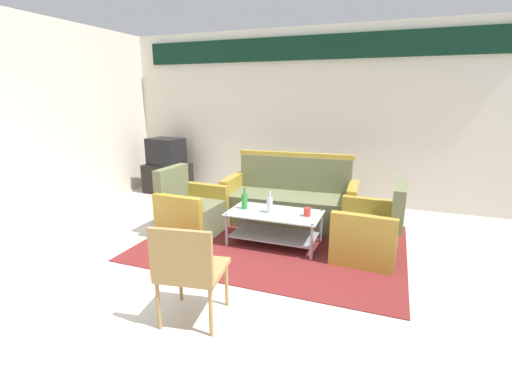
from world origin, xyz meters
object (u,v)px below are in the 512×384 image
object	(u,v)px
armchair_right	(370,233)
bottle_clear	(270,204)
coffee_table	(274,223)
couch	(290,202)
tv_stand	(168,178)
wicker_chair	(188,266)
armchair_left	(191,212)
bottle_green	(245,201)
television	(166,152)
cup	(307,212)

from	to	relation	value
armchair_right	bottle_clear	xyz separation A→B (m)	(-1.14, -0.07, 0.22)
armchair_right	coffee_table	distance (m)	1.09
couch	tv_stand	distance (m)	2.71
wicker_chair	bottle_clear	bearing A→B (deg)	78.26
bottle_clear	tv_stand	xyz separation A→B (m)	(-2.56, 1.67, -0.25)
couch	armchair_left	xyz separation A→B (m)	(-1.11, -0.82, -0.03)
bottle_clear	wicker_chair	size ratio (longest dim) A/B	0.32
couch	armchair_right	bearing A→B (deg)	142.87
armchair_left	couch	bearing A→B (deg)	129.15
bottle_clear	bottle_green	bearing A→B (deg)	174.02
tv_stand	television	size ratio (longest dim) A/B	1.22
television	armchair_left	bearing A→B (deg)	139.62
armchair_left	armchair_right	world-z (taller)	same
couch	coffee_table	distance (m)	0.81
armchair_right	bottle_clear	distance (m)	1.17
bottle_green	tv_stand	xyz separation A→B (m)	(-2.22, 1.63, -0.25)
bottle_clear	tv_stand	distance (m)	3.06
couch	bottle_clear	bearing A→B (deg)	85.77
couch	television	world-z (taller)	television
armchair_right	tv_stand	size ratio (longest dim) A/B	1.06
armchair_left	cup	xyz separation A→B (m)	(1.53, 0.02, 0.17)
cup	television	distance (m)	3.43
armchair_left	bottle_clear	xyz separation A→B (m)	(1.09, -0.01, 0.22)
couch	cup	bearing A→B (deg)	114.96
bottle_green	tv_stand	size ratio (longest dim) A/B	0.33
television	couch	bearing A→B (deg)	170.05
couch	coffee_table	world-z (taller)	couch
bottle_clear	coffee_table	bearing A→B (deg)	25.13
cup	tv_stand	xyz separation A→B (m)	(-3.00, 1.64, -0.20)
couch	armchair_left	size ratio (longest dim) A/B	2.16
cup	wicker_chair	bearing A→B (deg)	-106.86
armchair_left	television	distance (m)	2.27
coffee_table	wicker_chair	xyz separation A→B (m)	(-0.13, -1.73, 0.22)
bottle_clear	wicker_chair	world-z (taller)	wicker_chair
wicker_chair	armchair_right	bearing A→B (deg)	46.26
couch	wicker_chair	xyz separation A→B (m)	(-0.10, -2.54, 0.18)
bottle_green	television	world-z (taller)	television
armchair_right	coffee_table	size ratio (longest dim) A/B	0.77
coffee_table	armchair_left	bearing A→B (deg)	-179.43
armchair_right	coffee_table	bearing A→B (deg)	94.74
couch	tv_stand	bearing A→B (deg)	-20.71
armchair_right	tv_stand	world-z (taller)	armchair_right
cup	armchair_right	bearing A→B (deg)	3.04
tv_stand	wicker_chair	world-z (taller)	wicker_chair
coffee_table	cup	xyz separation A→B (m)	(0.39, 0.01, 0.19)
cup	wicker_chair	size ratio (longest dim) A/B	0.12
cup	armchair_left	bearing A→B (deg)	-179.39
tv_stand	television	world-z (taller)	television
cup	television	xyz separation A→B (m)	(-3.00, 1.64, 0.30)
bottle_green	bottle_clear	xyz separation A→B (m)	(0.33, -0.04, -0.00)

